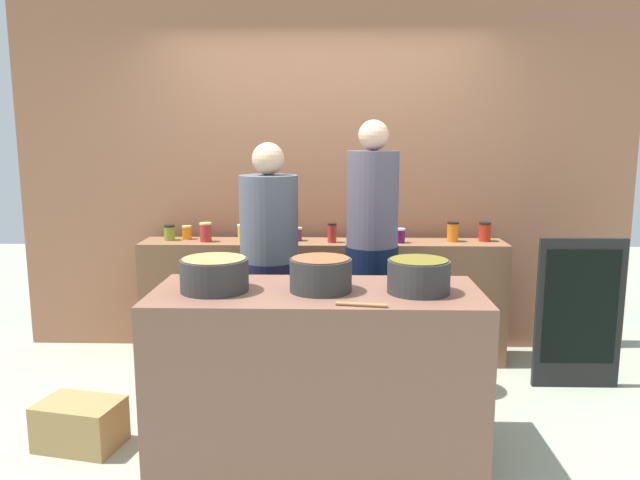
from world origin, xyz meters
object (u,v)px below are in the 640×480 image
preserve_jar_6 (332,233)px  preserve_jar_8 (400,236)px  preserve_jar_3 (243,233)px  preserve_jar_4 (276,232)px  cooking_pot_right (419,276)px  preserve_jar_5 (297,234)px  preserve_jar_2 (206,232)px  cook_with_tongs (270,283)px  bread_crate (80,424)px  preserve_jar_10 (485,232)px  cook_in_cap (372,272)px  preserve_jar_7 (364,233)px  preserve_jar_0 (169,233)px  chalkboard_sign (579,313)px  preserve_jar_1 (187,232)px  wooden_spoon (362,305)px  preserve_jar_9 (453,232)px  cooking_pot_center (321,275)px  cooking_pot_left (214,275)px

preserve_jar_6 → preserve_jar_8: preserve_jar_6 is taller
preserve_jar_3 → preserve_jar_4: 0.26m
cooking_pot_right → preserve_jar_6: bearing=108.0°
preserve_jar_3 → preserve_jar_5: 0.40m
preserve_jar_2 → cook_with_tongs: (0.54, -0.58, -0.24)m
preserve_jar_5 → bread_crate: (-1.10, -1.40, -0.83)m
preserve_jar_10 → cook_in_cap: bearing=-143.5°
preserve_jar_7 → preserve_jar_10: preserve_jar_10 is taller
preserve_jar_0 → preserve_jar_3: (0.57, -0.09, 0.01)m
preserve_jar_5 → chalkboard_sign: (1.92, -0.51, -0.44)m
preserve_jar_1 → wooden_spoon: (1.25, -1.77, -0.06)m
preserve_jar_6 → preserve_jar_8: size_ratio=1.35×
preserve_jar_9 → cook_in_cap: 0.91m
cooking_pot_right → wooden_spoon: 0.41m
preserve_jar_4 → preserve_jar_5: (0.15, -0.01, -0.01)m
preserve_jar_4 → cooking_pot_center: 1.50m
preserve_jar_4 → wooden_spoon: (0.57, -1.73, -0.07)m
preserve_jar_5 → preserve_jar_7: (0.51, 0.05, 0.00)m
preserve_jar_6 → chalkboard_sign: bearing=-14.9°
preserve_jar_1 → cooking_pot_center: bearing=-54.6°
preserve_jar_7 → preserve_jar_8: size_ratio=1.02×
preserve_jar_8 → preserve_jar_6: bearing=-180.0°
preserve_jar_4 → preserve_jar_7: size_ratio=1.10×
preserve_jar_2 → preserve_jar_6: (0.94, -0.01, 0.00)m
preserve_jar_1 → preserve_jar_2: 0.20m
preserve_jar_9 → preserve_jar_4: bearing=179.3°
preserve_jar_2 → preserve_jar_8: (1.43, -0.01, -0.02)m
cooking_pot_right → cook_with_tongs: bearing=136.1°
preserve_jar_0 → preserve_jar_5: preserve_jar_0 is taller
preserve_jar_0 → bread_crate: preserve_jar_0 is taller
cooking_pot_center → bread_crate: (-1.32, 0.04, -0.85)m
preserve_jar_3 → preserve_jar_9: preserve_jar_9 is taller
preserve_jar_8 → cooking_pot_right: size_ratio=0.34×
cooking_pot_left → cooking_pot_right: (1.04, -0.01, 0.00)m
cook_in_cap → chalkboard_sign: size_ratio=1.74×
preserve_jar_2 → preserve_jar_9: (1.83, 0.05, 0.00)m
cooking_pot_right → cook_with_tongs: 1.20m
preserve_jar_3 → cook_in_cap: size_ratio=0.08×
preserve_jar_8 → cooking_pot_left: 1.76m
preserve_jar_1 → cook_in_cap: 1.53m
bread_crate → cooking_pot_right: bearing=-1.7°
preserve_jar_9 → wooden_spoon: bearing=-113.4°
preserve_jar_0 → cooking_pot_right: bearing=-41.0°
preserve_jar_4 → bread_crate: bearing=-123.8°
cooking_pot_right → preserve_jar_2: bearing=134.7°
wooden_spoon → preserve_jar_10: bearing=60.5°
preserve_jar_5 → wooden_spoon: bearing=-76.4°
preserve_jar_9 → cooking_pot_center: 1.72m
preserve_jar_0 → preserve_jar_6: (1.22, -0.07, 0.01)m
preserve_jar_0 → preserve_jar_8: 1.72m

